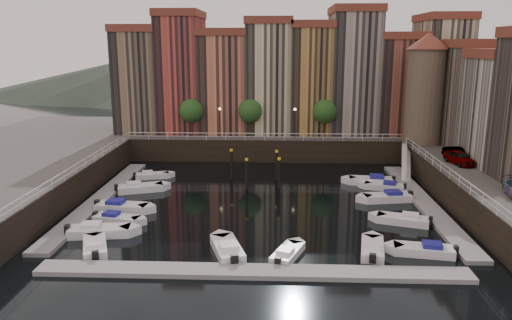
{
  "coord_description": "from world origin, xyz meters",
  "views": [
    {
      "loc": [
        1.56,
        -48.64,
        15.51
      ],
      "look_at": [
        -0.62,
        4.0,
        3.15
      ],
      "focal_mm": 35.0,
      "sensor_mm": 36.0,
      "label": 1
    }
  ],
  "objects_px": {
    "corner_tower": "(425,87)",
    "mooring_pilings": "(258,169)",
    "gangway": "(406,160)",
    "boat_left_1": "(116,219)",
    "boat_left_0": "(98,231)",
    "boat_left_2": "(121,207)",
    "car_a": "(459,158)",
    "car_b": "(456,155)"
  },
  "relations": [
    {
      "from": "boat_left_1",
      "to": "gangway",
      "type": "bearing_deg",
      "value": 40.93
    },
    {
      "from": "gangway",
      "to": "car_a",
      "type": "height_order",
      "value": "car_a"
    },
    {
      "from": "boat_left_0",
      "to": "boat_left_2",
      "type": "relative_size",
      "value": 1.02
    },
    {
      "from": "boat_left_0",
      "to": "car_a",
      "type": "bearing_deg",
      "value": 14.21
    },
    {
      "from": "gangway",
      "to": "boat_left_0",
      "type": "relative_size",
      "value": 1.55
    },
    {
      "from": "mooring_pilings",
      "to": "gangway",
      "type": "bearing_deg",
      "value": 13.66
    },
    {
      "from": "boat_left_0",
      "to": "car_a",
      "type": "xyz_separation_m",
      "value": [
        33.91,
        13.69,
        3.31
      ]
    },
    {
      "from": "gangway",
      "to": "boat_left_1",
      "type": "height_order",
      "value": "gangway"
    },
    {
      "from": "boat_left_0",
      "to": "corner_tower",
      "type": "bearing_deg",
      "value": 29.29
    },
    {
      "from": "gangway",
      "to": "car_b",
      "type": "xyz_separation_m",
      "value": [
        4.01,
        -4.84,
        1.76
      ]
    },
    {
      "from": "boat_left_0",
      "to": "gangway",
      "type": "bearing_deg",
      "value": 26.39
    },
    {
      "from": "mooring_pilings",
      "to": "boat_left_1",
      "type": "xyz_separation_m",
      "value": [
        -12.14,
        -13.06,
        -1.31
      ]
    },
    {
      "from": "gangway",
      "to": "boat_left_2",
      "type": "xyz_separation_m",
      "value": [
        -30.18,
        -14.28,
        -1.52
      ]
    },
    {
      "from": "mooring_pilings",
      "to": "boat_left_2",
      "type": "height_order",
      "value": "mooring_pilings"
    },
    {
      "from": "boat_left_1",
      "to": "boat_left_2",
      "type": "bearing_deg",
      "value": 109.98
    },
    {
      "from": "car_b",
      "to": "gangway",
      "type": "bearing_deg",
      "value": 124.79
    },
    {
      "from": "boat_left_0",
      "to": "boat_left_2",
      "type": "xyz_separation_m",
      "value": [
        0.01,
        6.21,
        -0.01
      ]
    },
    {
      "from": "boat_left_1",
      "to": "boat_left_2",
      "type": "relative_size",
      "value": 0.86
    },
    {
      "from": "gangway",
      "to": "boat_left_2",
      "type": "distance_m",
      "value": 33.42
    },
    {
      "from": "boat_left_1",
      "to": "car_b",
      "type": "bearing_deg",
      "value": 30.99
    },
    {
      "from": "corner_tower",
      "to": "mooring_pilings",
      "type": "height_order",
      "value": "corner_tower"
    },
    {
      "from": "corner_tower",
      "to": "car_a",
      "type": "xyz_separation_m",
      "value": [
        0.82,
        -11.3,
        -6.47
      ]
    },
    {
      "from": "corner_tower",
      "to": "car_b",
      "type": "relative_size",
      "value": 3.34
    },
    {
      "from": "mooring_pilings",
      "to": "boat_left_0",
      "type": "height_order",
      "value": "mooring_pilings"
    },
    {
      "from": "gangway",
      "to": "boat_left_0",
      "type": "distance_m",
      "value": 36.51
    },
    {
      "from": "gangway",
      "to": "boat_left_0",
      "type": "xyz_separation_m",
      "value": [
        -30.18,
        -20.49,
        -1.51
      ]
    },
    {
      "from": "corner_tower",
      "to": "boat_left_0",
      "type": "bearing_deg",
      "value": -142.93
    },
    {
      "from": "corner_tower",
      "to": "car_a",
      "type": "relative_size",
      "value": 3.26
    },
    {
      "from": "boat_left_0",
      "to": "car_a",
      "type": "height_order",
      "value": "car_a"
    },
    {
      "from": "car_b",
      "to": "boat_left_1",
      "type": "bearing_deg",
      "value": -164.49
    },
    {
      "from": "car_a",
      "to": "corner_tower",
      "type": "bearing_deg",
      "value": 82.28
    },
    {
      "from": "car_a",
      "to": "boat_left_2",
      "type": "bearing_deg",
      "value": -179.42
    },
    {
      "from": "mooring_pilings",
      "to": "boat_left_0",
      "type": "bearing_deg",
      "value": -127.92
    },
    {
      "from": "boat_left_0",
      "to": "boat_left_1",
      "type": "xyz_separation_m",
      "value": [
        0.5,
        3.17,
        -0.07
      ]
    },
    {
      "from": "boat_left_1",
      "to": "car_a",
      "type": "distance_m",
      "value": 35.18
    },
    {
      "from": "gangway",
      "to": "boat_left_1",
      "type": "bearing_deg",
      "value": -149.73
    },
    {
      "from": "boat_left_1",
      "to": "corner_tower",
      "type": "bearing_deg",
      "value": 44.47
    },
    {
      "from": "car_a",
      "to": "boat_left_1",
      "type": "bearing_deg",
      "value": -174.39
    },
    {
      "from": "gangway",
      "to": "car_b",
      "type": "height_order",
      "value": "car_b"
    },
    {
      "from": "gangway",
      "to": "mooring_pilings",
      "type": "distance_m",
      "value": 18.05
    },
    {
      "from": "gangway",
      "to": "mooring_pilings",
      "type": "height_order",
      "value": "gangway"
    },
    {
      "from": "boat_left_1",
      "to": "boat_left_2",
      "type": "height_order",
      "value": "boat_left_2"
    }
  ]
}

